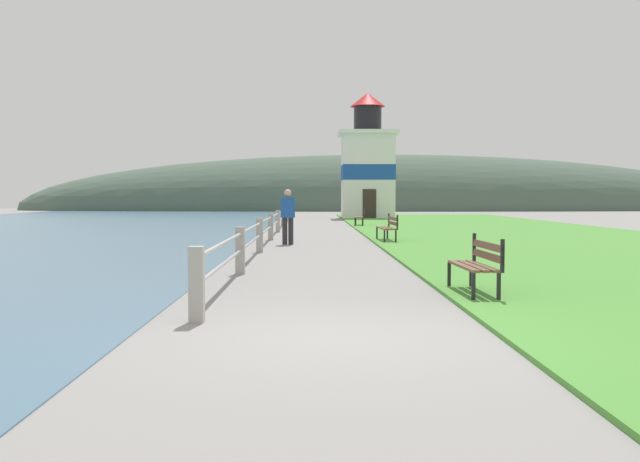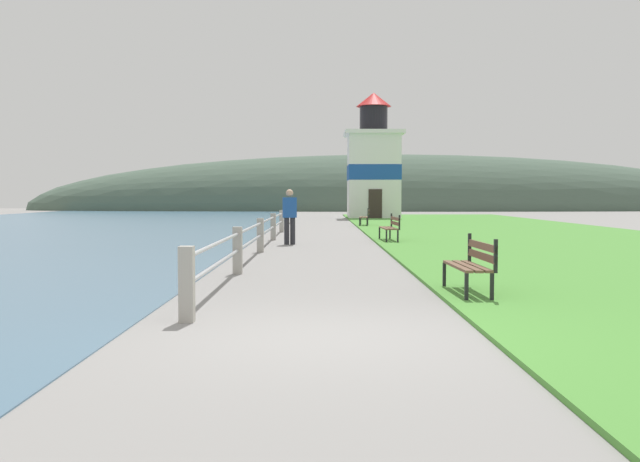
{
  "view_description": "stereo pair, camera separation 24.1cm",
  "coord_description": "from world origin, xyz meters",
  "px_view_note": "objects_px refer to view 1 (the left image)",
  "views": [
    {
      "loc": [
        -0.28,
        -7.75,
        1.57
      ],
      "look_at": [
        0.05,
        17.69,
        0.3
      ],
      "focal_mm": 40.0,
      "sensor_mm": 36.0,
      "label": 1
    },
    {
      "loc": [
        -0.04,
        -7.75,
        1.57
      ],
      "look_at": [
        0.05,
        17.69,
        0.3
      ],
      "focal_mm": 40.0,
      "sensor_mm": 36.0,
      "label": 2
    }
  ],
  "objects_px": {
    "park_bench_near": "(478,262)",
    "park_bench_far": "(361,216)",
    "person_strolling": "(288,215)",
    "park_bench_midway": "(389,226)",
    "lighthouse": "(367,167)"
  },
  "relations": [
    {
      "from": "park_bench_near",
      "to": "park_bench_far",
      "type": "xyz_separation_m",
      "value": [
        -0.05,
        25.21,
        -0.0
      ]
    },
    {
      "from": "person_strolling",
      "to": "park_bench_midway",
      "type": "bearing_deg",
      "value": -78.24
    },
    {
      "from": "lighthouse",
      "to": "person_strolling",
      "type": "height_order",
      "value": "lighthouse"
    },
    {
      "from": "park_bench_near",
      "to": "lighthouse",
      "type": "distance_m",
      "value": 38.36
    },
    {
      "from": "person_strolling",
      "to": "lighthouse",
      "type": "bearing_deg",
      "value": -18.56
    },
    {
      "from": "lighthouse",
      "to": "person_strolling",
      "type": "xyz_separation_m",
      "value": [
        -4.66,
        -26.48,
        -2.61
      ]
    },
    {
      "from": "lighthouse",
      "to": "person_strolling",
      "type": "relative_size",
      "value": 4.88
    },
    {
      "from": "park_bench_midway",
      "to": "lighthouse",
      "type": "distance_m",
      "value": 25.45
    },
    {
      "from": "park_bench_midway",
      "to": "park_bench_far",
      "type": "bearing_deg",
      "value": -91.55
    },
    {
      "from": "park_bench_near",
      "to": "lighthouse",
      "type": "height_order",
      "value": "lighthouse"
    },
    {
      "from": "park_bench_midway",
      "to": "lighthouse",
      "type": "relative_size",
      "value": 0.23
    },
    {
      "from": "park_bench_midway",
      "to": "park_bench_far",
      "type": "height_order",
      "value": "same"
    },
    {
      "from": "park_bench_near",
      "to": "park_bench_far",
      "type": "relative_size",
      "value": 0.99
    },
    {
      "from": "park_bench_far",
      "to": "person_strolling",
      "type": "relative_size",
      "value": 0.95
    },
    {
      "from": "park_bench_near",
      "to": "park_bench_far",
      "type": "height_order",
      "value": "same"
    }
  ]
}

